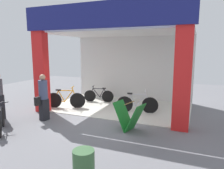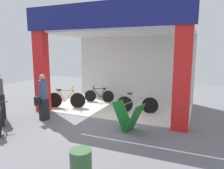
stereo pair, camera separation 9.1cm
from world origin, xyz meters
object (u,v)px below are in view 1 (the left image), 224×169
at_px(bicycle_inside_0, 66,100).
at_px(bicycle_inside_1, 99,96).
at_px(bicycle_inside_2, 137,104).
at_px(sandwich_board_sign, 129,117).
at_px(pedestrian_0, 43,97).
at_px(trash_bin, 84,169).
at_px(bicycle_parked_0, 1,121).

height_order(bicycle_inside_0, bicycle_inside_1, bicycle_inside_0).
distance_m(bicycle_inside_0, bicycle_inside_2, 3.10).
xyz_separation_m(sandwich_board_sign, pedestrian_0, (-3.14, -0.21, 0.39)).
xyz_separation_m(bicycle_inside_1, pedestrian_0, (-0.66, -3.16, 0.53)).
height_order(bicycle_inside_2, sandwich_board_sign, bicycle_inside_2).
xyz_separation_m(bicycle_inside_0, sandwich_board_sign, (3.35, -1.44, 0.08)).
height_order(bicycle_inside_0, trash_bin, bicycle_inside_0).
relative_size(bicycle_parked_0, trash_bin, 1.59).
distance_m(bicycle_inside_0, bicycle_parked_0, 3.04).
relative_size(bicycle_inside_0, sandwich_board_sign, 1.61).
relative_size(bicycle_parked_0, sandwich_board_sign, 1.16).
bearing_deg(bicycle_inside_2, sandwich_board_sign, -81.64).
bearing_deg(pedestrian_0, bicycle_inside_2, 36.95).
bearing_deg(pedestrian_0, bicycle_parked_0, -108.98).
distance_m(bicycle_inside_0, pedestrian_0, 1.72).
height_order(bicycle_inside_2, trash_bin, bicycle_inside_2).
bearing_deg(bicycle_inside_1, trash_bin, -66.60).
xyz_separation_m(bicycle_inside_0, bicycle_parked_0, (-0.27, -3.03, -0.02)).
height_order(bicycle_parked_0, sandwich_board_sign, sandwich_board_sign).
xyz_separation_m(bicycle_inside_0, trash_bin, (3.44, -4.42, -0.01)).
bearing_deg(sandwich_board_sign, bicycle_inside_0, 156.77).
bearing_deg(trash_bin, bicycle_parked_0, 159.46).
height_order(bicycle_inside_0, pedestrian_0, pedestrian_0).
xyz_separation_m(bicycle_inside_0, pedestrian_0, (0.21, -1.65, 0.47)).
relative_size(bicycle_inside_1, trash_bin, 1.92).
bearing_deg(bicycle_parked_0, bicycle_inside_1, 75.97).
relative_size(bicycle_inside_1, sandwich_board_sign, 1.40).
xyz_separation_m(bicycle_inside_1, bicycle_inside_2, (2.20, -1.01, 0.05)).
relative_size(bicycle_inside_1, pedestrian_0, 0.85).
bearing_deg(bicycle_parked_0, pedestrian_0, 71.02).
bearing_deg(bicycle_inside_0, sandwich_board_sign, -23.23).
height_order(bicycle_inside_1, sandwich_board_sign, sandwich_board_sign).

